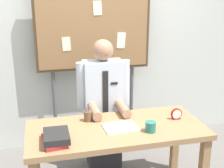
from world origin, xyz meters
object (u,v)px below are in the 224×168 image
Objects in this scene: desk_clock at (176,114)px; pen_holder at (88,116)px; bulletin_board at (93,29)px; desk at (116,137)px; coffee_mug at (151,127)px; person at (103,111)px; open_notebook at (120,127)px; book_stack at (56,138)px.

pen_holder is at bearing 168.99° from desk_clock.
bulletin_board is 1.11m from pen_holder.
desk is 0.33m from coffee_mug.
coffee_mug is at bearing -150.38° from desk_clock.
desk_clock is (0.59, 0.03, 0.14)m from desk.
desk_clock is at bearing 3.32° from desk.
pen_holder is (-0.22, -0.35, 0.11)m from person.
person reaches higher than open_notebook.
coffee_mug reaches higher than open_notebook.
desk_clock is at bearing 5.56° from open_notebook.
person reaches higher than desk.
desk_clock is 0.38m from coffee_mug.
book_stack is at bearing -179.54° from coffee_mug.
desk is 0.61m from desk_clock.
person is at bearing 57.23° from pen_holder.
book_stack is (-0.54, -0.16, 0.14)m from desk.
desk_clock is (0.59, -0.51, 0.11)m from person.
desk is 0.33m from pen_holder.
open_notebook is 1.83× the size of pen_holder.
desk is at bearing 16.33° from book_stack.
pen_holder is (0.32, 0.35, 0.00)m from book_stack.
desk is 5.33× the size of open_notebook.
coffee_mug is at bearing -29.91° from open_notebook.
bulletin_board is (0.00, 0.50, 0.80)m from person.
open_notebook is (0.03, -0.56, 0.07)m from person.
bulletin_board reaches higher than book_stack.
book_stack reaches higher than open_notebook.
pen_holder is at bearing 47.94° from book_stack.
open_notebook is at bearing 13.61° from book_stack.
pen_holder is (-0.22, -0.85, -0.69)m from bulletin_board.
open_notebook is at bearing -39.73° from pen_holder.
bulletin_board is 1.35m from desk_clock.
bulletin_board is 1.29m from open_notebook.
desk_clock is 0.83m from pen_holder.
pen_holder reaches higher than open_notebook.
coffee_mug is (0.23, -0.13, 0.04)m from open_notebook.
desk is at bearing -90.00° from person.
book_stack is at bearing -127.72° from person.
person is at bearing -90.01° from bulletin_board.
desk_clock is 1.16× the size of coffee_mug.
desk_clock is at bearing -11.01° from pen_holder.
bulletin_board is 6.83× the size of open_notebook.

